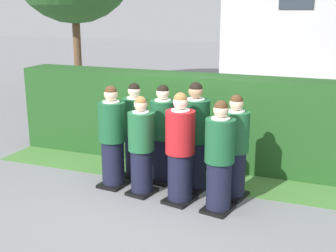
% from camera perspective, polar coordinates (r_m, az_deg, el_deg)
% --- Properties ---
extents(ground_plane, '(60.00, 60.00, 0.00)m').
position_cam_1_polar(ground_plane, '(6.86, -0.85, -9.07)').
color(ground_plane, slate).
extents(student_front_row_0, '(0.43, 0.54, 1.64)m').
position_cam_1_polar(student_front_row_0, '(7.07, -7.13, -1.69)').
color(student_front_row_0, black).
rests_on(student_front_row_0, ground).
extents(student_front_row_1, '(0.43, 0.49, 1.53)m').
position_cam_1_polar(student_front_row_1, '(6.75, -3.43, -2.89)').
color(student_front_row_1, black).
rests_on(student_front_row_1, ground).
extents(student_in_red_blazer, '(0.47, 0.54, 1.64)m').
position_cam_1_polar(student_in_red_blazer, '(6.44, 1.56, -3.24)').
color(student_in_red_blazer, black).
rests_on(student_in_red_blazer, ground).
extents(student_front_row_3, '(0.45, 0.54, 1.59)m').
position_cam_1_polar(student_front_row_3, '(6.19, 6.60, -4.32)').
color(student_front_row_3, black).
rests_on(student_front_row_3, ground).
extents(student_rear_row_0, '(0.45, 0.52, 1.60)m').
position_cam_1_polar(student_rear_row_0, '(7.48, -4.24, -0.83)').
color(student_rear_row_0, black).
rests_on(student_rear_row_0, ground).
extents(student_rear_row_1, '(0.46, 0.53, 1.62)m').
position_cam_1_polar(student_rear_row_1, '(7.21, -0.65, -1.33)').
color(student_rear_row_1, black).
rests_on(student_rear_row_1, ground).
extents(student_rear_row_2, '(0.49, 0.58, 1.71)m').
position_cam_1_polar(student_rear_row_2, '(6.91, 3.47, -1.69)').
color(student_rear_row_2, black).
rests_on(student_rear_row_2, ground).
extents(student_rear_row_3, '(0.46, 0.53, 1.58)m').
position_cam_1_polar(student_rear_row_3, '(6.67, 8.52, -3.02)').
color(student_rear_row_3, black).
rests_on(student_rear_row_3, ground).
extents(hedge, '(7.00, 0.70, 1.63)m').
position_cam_1_polar(hedge, '(8.13, 3.69, 0.86)').
color(hedge, '#214C1E').
rests_on(hedge, ground).
extents(lawn_strip, '(7.00, 0.90, 0.01)m').
position_cam_1_polar(lawn_strip, '(7.66, 1.76, -6.40)').
color(lawn_strip, '#477A38').
rests_on(lawn_strip, ground).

